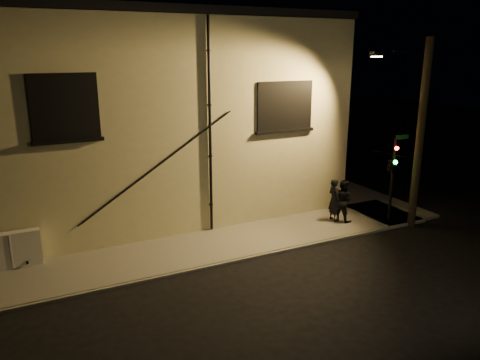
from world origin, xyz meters
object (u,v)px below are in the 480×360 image
utility_cabinet (11,251)px  pedestrian_b (343,200)px  pedestrian_a (334,200)px  streetlamp_pole (418,131)px  traffic_signal (392,165)px

utility_cabinet → pedestrian_b: size_ratio=1.04×
utility_cabinet → pedestrian_a: 12.59m
utility_cabinet → streetlamp_pole: size_ratio=0.25×
pedestrian_a → pedestrian_b: 0.35m
pedestrian_a → streetlamp_pole: (2.69, -1.70, 3.02)m
pedestrian_b → streetlamp_pole: (2.41, -1.49, 3.02)m
pedestrian_b → traffic_signal: size_ratio=0.50×
pedestrian_a → utility_cabinet: bearing=85.1°
traffic_signal → streetlamp_pole: streetlamp_pole is taller
streetlamp_pole → traffic_signal: bearing=135.6°
pedestrian_a → pedestrian_b: bearing=-127.5°
pedestrian_a → traffic_signal: size_ratio=0.50×
pedestrian_a → streetlamp_pole: streetlamp_pole is taller
utility_cabinet → pedestrian_a: bearing=-4.9°
pedestrian_b → traffic_signal: bearing=-136.8°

